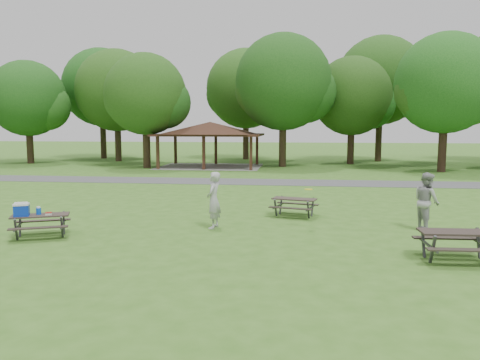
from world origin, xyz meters
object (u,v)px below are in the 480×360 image
Objects in this scene: frisbee_thrower at (214,200)px; frisbee_catcher at (427,201)px; picnic_table_middle at (294,203)px; picnic_table_near at (34,216)px.

frisbee_thrower is 7.14m from frisbee_catcher.
picnic_table_near is at bearing -150.83° from picnic_table_middle.
picnic_table_near is 1.08× the size of frisbee_catcher.
frisbee_thrower is (5.30, 2.01, 0.29)m from picnic_table_near.
frisbee_catcher is at bearing 12.11° from picnic_table_near.
frisbee_thrower is 1.00× the size of frisbee_catcher.
picnic_table_middle is at bearing 50.87° from frisbee_catcher.
picnic_table_middle is 1.01× the size of frisbee_thrower.
picnic_table_near is 12.70m from frisbee_catcher.
frisbee_thrower reaches higher than picnic_table_near.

